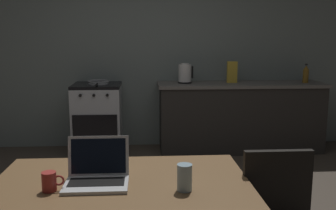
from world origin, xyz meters
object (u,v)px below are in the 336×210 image
object	(u,v)px
bottle	(306,74)
frying_pan	(98,82)
electric_kettle	(185,74)
cereal_box	(232,72)
coffee_mug	(50,181)
laptop	(97,175)
stove_oven	(98,118)
dining_table	(121,196)
drinking_glass	(185,177)

from	to	relation	value
bottle	frying_pan	size ratio (longest dim) A/B	0.55
electric_kettle	frying_pan	world-z (taller)	electric_kettle
bottle	frying_pan	distance (m)	2.68
frying_pan	cereal_box	world-z (taller)	cereal_box
bottle	frying_pan	bearing A→B (deg)	179.52
bottle	cereal_box	bearing A→B (deg)	175.81
bottle	coffee_mug	size ratio (longest dim) A/B	2.25
laptop	electric_kettle	world-z (taller)	electric_kettle
stove_oven	cereal_box	distance (m)	1.84
frying_pan	coffee_mug	distance (m)	3.03
stove_oven	frying_pan	xyz separation A→B (m)	(0.03, -0.03, 0.47)
bottle	coffee_mug	distance (m)	3.95
frying_pan	stove_oven	bearing A→B (deg)	135.52
coffee_mug	electric_kettle	bearing A→B (deg)	71.98
dining_table	frying_pan	world-z (taller)	frying_pan
dining_table	electric_kettle	bearing A→B (deg)	77.71
stove_oven	coffee_mug	world-z (taller)	stove_oven
drinking_glass	dining_table	bearing A→B (deg)	162.73
dining_table	coffee_mug	distance (m)	0.37
stove_oven	electric_kettle	size ratio (longest dim) A/B	3.48
stove_oven	bottle	distance (m)	2.76
electric_kettle	cereal_box	distance (m)	0.62
electric_kettle	drinking_glass	bearing A→B (deg)	-96.18
laptop	drinking_glass	bearing A→B (deg)	-5.77
dining_table	coffee_mug	world-z (taller)	coffee_mug
laptop	frying_pan	world-z (taller)	laptop
bottle	frying_pan	world-z (taller)	bottle
stove_oven	dining_table	world-z (taller)	stove_oven
drinking_glass	frying_pan	bearing A→B (deg)	104.14
laptop	bottle	bearing A→B (deg)	60.43
laptop	frying_pan	size ratio (longest dim) A/B	0.72
coffee_mug	cereal_box	xyz separation A→B (m)	(1.61, 3.07, 0.25)
stove_oven	laptop	bearing A→B (deg)	-83.14
dining_table	laptop	xyz separation A→B (m)	(-0.12, 0.02, 0.11)
coffee_mug	drinking_glass	bearing A→B (deg)	-3.04
frying_pan	cereal_box	xyz separation A→B (m)	(1.72, 0.05, 0.11)
drinking_glass	cereal_box	size ratio (longest dim) A/B	0.48
drinking_glass	laptop	bearing A→B (deg)	164.97
stove_oven	frying_pan	distance (m)	0.47
electric_kettle	bottle	world-z (taller)	electric_kettle
bottle	coffee_mug	xyz separation A→B (m)	(-2.57, -3.00, -0.23)
stove_oven	drinking_glass	distance (m)	3.20
laptop	frying_pan	xyz separation A→B (m)	(-0.33, 2.94, 0.14)
dining_table	bottle	xyz separation A→B (m)	(2.22, 2.93, 0.34)
stove_oven	laptop	size ratio (longest dim) A/B	2.80
laptop	electric_kettle	distance (m)	3.07
stove_oven	coffee_mug	size ratio (longest dim) A/B	8.17
electric_kettle	bottle	bearing A→B (deg)	-1.82
electric_kettle	frying_pan	distance (m)	1.11
dining_table	laptop	world-z (taller)	laptop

